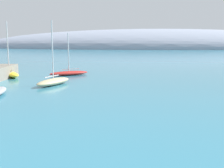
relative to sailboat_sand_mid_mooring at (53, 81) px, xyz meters
name	(u,v)px	position (x,y,z in m)	size (l,w,h in m)	color
distant_ridge	(158,47)	(34.01, 158.25, -0.55)	(242.33, 78.32, 24.60)	#8E99AD
sailboat_sand_mid_mooring	(53,81)	(0.00, 0.00, 0.00)	(4.68, 7.07, 9.08)	#C6B284
sailboat_yellow_outer_mooring	(9,74)	(-9.61, 8.32, 0.02)	(6.07, 6.69, 9.38)	yellow
sailboat_red_end_of_line	(69,73)	(0.22, 11.00, -0.11)	(7.34, 5.63, 7.50)	red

